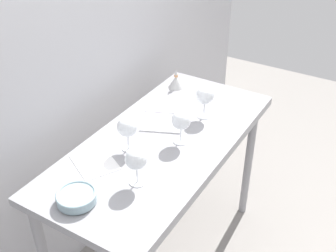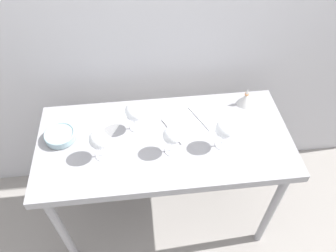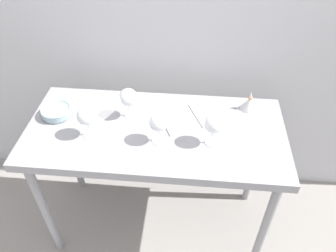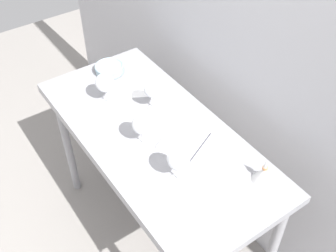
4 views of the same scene
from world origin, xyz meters
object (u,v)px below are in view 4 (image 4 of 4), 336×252
wine_glass_near_right (178,159)px  open_notebook (201,147)px  wine_glass_near_center (142,125)px  decanter_funnel (263,174)px  wine_glass_near_left (105,83)px  tasting_bowl (109,68)px  tasting_sheet_upper (149,87)px  wine_glass_far_left (153,89)px

wine_glass_near_right → open_notebook: bearing=114.8°
wine_glass_near_center → decanter_funnel: (0.48, 0.31, -0.08)m
wine_glass_near_left → open_notebook: bearing=19.9°
wine_glass_near_left → open_notebook: (0.54, 0.20, -0.12)m
wine_glass_near_center → open_notebook: size_ratio=0.42×
wine_glass_near_center → decanter_funnel: 0.58m
wine_glass_near_left → decanter_funnel: wine_glass_near_left is taller
wine_glass_near_center → tasting_bowl: size_ratio=1.04×
wine_glass_near_right → tasting_bowl: size_ratio=1.09×
decanter_funnel → open_notebook: bearing=-161.3°
tasting_sheet_upper → open_notebook: bearing=22.1°
open_notebook → tasting_bowl: tasting_bowl is taller
tasting_sheet_upper → decanter_funnel: (0.84, 0.05, 0.04)m
wine_glass_near_right → open_notebook: 0.25m
wine_glass_near_left → open_notebook: wine_glass_near_left is taller
wine_glass_far_left → decanter_funnel: size_ratio=1.46×
wine_glass_far_left → open_notebook: (0.36, 0.02, -0.12)m
wine_glass_near_left → wine_glass_near_right: bearing=-0.0°
wine_glass_far_left → open_notebook: wine_glass_far_left is taller
wine_glass_far_left → open_notebook: size_ratio=0.43×
wine_glass_near_left → tasting_bowl: wine_glass_near_left is taller
wine_glass_near_left → wine_glass_near_center: wine_glass_near_left is taller
wine_glass_far_left → wine_glass_near_left: bearing=-135.7°
wine_glass_near_center → open_notebook: bearing=49.0°
decanter_funnel → wine_glass_far_left: bearing=-169.4°
wine_glass_near_right → decanter_funnel: wine_glass_near_right is taller
wine_glass_far_left → tasting_bowl: bearing=-175.3°
tasting_bowl → decanter_funnel: size_ratio=1.37×
wine_glass_near_center → tasting_bowl: wine_glass_near_center is taller
wine_glass_far_left → wine_glass_near_right: bearing=-21.2°
wine_glass_near_right → wine_glass_near_center: size_ratio=1.05×
wine_glass_near_left → tasting_sheet_upper: (0.01, 0.25, -0.13)m
wine_glass_near_right → decanter_funnel: (0.21, 0.30, -0.09)m
wine_glass_near_right → wine_glass_near_center: wine_glass_near_right is taller
tasting_sheet_upper → wine_glass_near_left: bearing=-65.2°
wine_glass_near_right → tasting_sheet_upper: bearing=157.8°
wine_glass_near_right → tasting_sheet_upper: wine_glass_near_right is taller
wine_glass_far_left → tasting_sheet_upper: size_ratio=0.81×
tasting_sheet_upper → tasting_bowl: (-0.24, -0.11, 0.03)m
wine_glass_near_right → tasting_sheet_upper: (-0.62, 0.25, -0.13)m
wine_glass_near_left → tasting_bowl: 0.29m
wine_glass_near_right → wine_glass_far_left: wine_glass_near_right is taller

